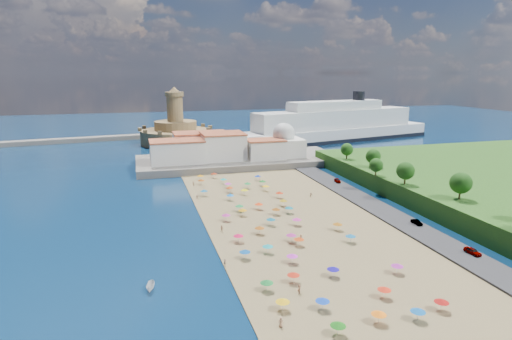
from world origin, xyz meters
name	(u,v)px	position (x,y,z in m)	size (l,w,h in m)	color
ground	(266,217)	(0.00, 0.00, 0.00)	(700.00, 700.00, 0.00)	#071938
terrace	(240,161)	(10.00, 73.00, 1.50)	(90.00, 36.00, 3.00)	#59544C
jetty	(182,150)	(-12.00, 108.00, 1.20)	(18.00, 70.00, 2.40)	#59544C
waterfront_buildings	(210,148)	(-3.05, 73.64, 7.88)	(57.00, 29.00, 11.00)	silver
domed_building	(284,143)	(30.00, 71.00, 8.97)	(16.00, 16.00, 15.00)	silver
fortress	(176,132)	(-12.00, 138.00, 6.68)	(40.00, 40.00, 32.40)	olive
cruise_ship	(335,127)	(80.44, 122.36, 8.61)	(134.29, 48.41, 29.08)	black
beach_parasols	(273,220)	(-1.06, -8.80, 2.15)	(31.17, 117.33, 2.20)	gray
beachgoers	(256,218)	(-3.77, -2.79, 1.12)	(38.41, 92.51, 1.85)	tan
moored_boats	(160,325)	(-32.26, -47.25, 0.75)	(4.47, 27.35, 1.57)	white
parked_cars	(393,210)	(36.00, -7.48, 1.38)	(2.30, 70.53, 1.41)	gray
hillside_trees	(436,179)	(47.75, -9.47, 10.15)	(13.67, 105.01, 7.52)	#382314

